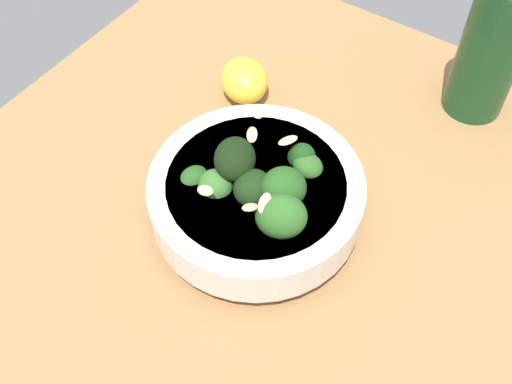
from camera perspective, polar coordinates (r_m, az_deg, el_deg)
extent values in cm
cube|color=#996D42|center=(60.19, 2.22, -4.91)|extent=(67.78, 67.78, 4.94)
cylinder|color=white|center=(58.40, 0.00, -1.97)|extent=(10.63, 10.63, 1.35)
cylinder|color=white|center=(56.21, 0.00, -0.38)|extent=(19.33, 19.33, 4.05)
cylinder|color=silver|center=(54.92, 0.00, 0.63)|extent=(15.97, 15.97, 0.80)
cylinder|color=#2F662B|center=(55.79, -3.64, -0.37)|extent=(1.45, 1.33, 1.37)
ellipsoid|color=#386B2B|center=(54.62, -3.72, 0.56)|extent=(3.63, 3.99, 3.77)
cylinder|color=#2F662B|center=(56.88, 4.75, 1.56)|extent=(1.00, 1.13, 1.11)
ellipsoid|color=#2D6023|center=(55.93, 4.84, 2.35)|extent=(3.80, 3.73, 3.24)
cylinder|color=#2F662B|center=(54.61, -0.31, -0.58)|extent=(1.66, 1.51, 1.48)
ellipsoid|color=black|center=(53.41, -0.32, 0.38)|extent=(4.83, 4.96, 3.77)
cylinder|color=#3C7A32|center=(54.21, 2.99, -0.70)|extent=(1.87, 1.80, 1.35)
ellipsoid|color=#23511C|center=(52.82, 3.06, 0.42)|extent=(6.13, 5.54, 4.82)
cylinder|color=#3C7A32|center=(56.72, -5.59, 0.52)|extent=(1.48, 1.39, 1.29)
ellipsoid|color=#23511C|center=(55.73, -5.69, 1.31)|extent=(3.03, 3.25, 2.62)
cylinder|color=#2F662B|center=(52.79, 2.26, -3.33)|extent=(1.81, 1.90, 1.56)
ellipsoid|color=#2D6023|center=(51.35, 2.32, -2.24)|extent=(6.37, 5.86, 5.77)
cylinder|color=#4A8F3C|center=(55.57, -1.68, 2.18)|extent=(2.08, 1.95, 1.52)
ellipsoid|color=black|center=(54.31, -1.72, 3.28)|extent=(5.49, 5.80, 4.03)
cylinder|color=#2F662B|center=(57.68, 4.10, 2.22)|extent=(1.28, 1.24, 1.42)
ellipsoid|color=#194216|center=(56.58, 4.18, 3.15)|extent=(3.73, 3.44, 3.56)
ellipsoid|color=#DBBC84|center=(51.67, -4.67, 0.15)|extent=(1.86, 1.28, 1.09)
ellipsoid|color=#DBBC84|center=(50.45, 0.45, -0.85)|extent=(1.36, 1.92, 1.10)
ellipsoid|color=#DBBC84|center=(50.48, -0.54, -1.40)|extent=(1.26, 1.84, 1.16)
ellipsoid|color=#DBBC84|center=(55.42, -0.37, 5.26)|extent=(1.88, 2.07, 0.66)
ellipsoid|color=#DBBC84|center=(57.48, -0.09, 7.32)|extent=(2.06, 1.61, 0.48)
ellipsoid|color=#DBBC84|center=(55.03, 2.92, 4.73)|extent=(1.99, 1.97, 0.91)
ellipsoid|color=yellow|center=(68.28, -1.09, 10.17)|extent=(7.82, 7.71, 4.30)
cylinder|color=#194723|center=(67.69, 20.73, 12.13)|extent=(6.33, 6.33, 15.36)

